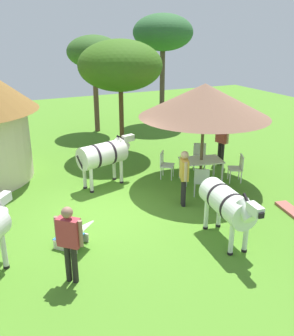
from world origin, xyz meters
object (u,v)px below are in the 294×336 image
Objects in this scene: guest_behind_table at (222,138)px; patio_dining_table at (201,162)px; patio_chair_west_end at (165,163)px; guest_beside_umbrella at (184,173)px; patio_chair_near_hut at (200,154)px; acacia_tree_far_lawn at (163,33)px; standing_watcher at (69,238)px; acacia_tree_left_background at (120,66)px; patio_chair_east_end at (201,180)px; zebra_toward_hut at (228,204)px; zebra_nearest_camera at (104,155)px; shade_umbrella at (205,100)px; acacia_tree_right_background at (94,53)px; striped_lounge_chair at (73,236)px; patio_chair_near_lawn at (238,166)px.

patio_dining_table is at bearing -69.46° from guest_behind_table.
guest_behind_table reaches higher than patio_chair_west_end.
guest_behind_table reaches higher than guest_beside_umbrella.
acacia_tree_far_lawn is (1.95, 6.75, 3.95)m from patio_chair_near_hut.
acacia_tree_far_lawn is at bearing -168.25° from patio_chair_west_end.
patio_chair_near_hut is (1.55, 0.29, 0.00)m from patio_chair_west_end.
standing_watcher is 0.38× the size of acacia_tree_left_background.
zebra_toward_hut is (-0.84, -2.36, 0.45)m from patio_chair_east_end.
zebra_nearest_camera reaches higher than patio_chair_east_end.
guest_behind_table is (1.52, 1.02, 0.36)m from patio_dining_table.
shade_umbrella is 4.06m from zebra_toward_hut.
patio_chair_near_hut is 4.50m from acacia_tree_left_background.
shade_umbrella is 7.64m from acacia_tree_right_background.
acacia_tree_far_lawn is at bearing 98.07° from standing_watcher.
acacia_tree_far_lawn is at bearing -75.72° from patio_chair_near_hut.
patio_chair_near_hut is at bearing 79.95° from standing_watcher.
acacia_tree_left_background is at bearing 133.93° from zebra_nearest_camera.
standing_watcher is 8.64m from acacia_tree_left_background.
zebra_nearest_camera is (-2.98, 0.99, 0.38)m from patio_dining_table.
standing_watcher is (-5.15, -3.32, -1.68)m from shade_umbrella.
patio_chair_west_end is 4.18m from zebra_toward_hut.
patio_chair_west_end is at bearing -88.48° from acacia_tree_right_background.
patio_dining_table is 0.70× the size of zebra_nearest_camera.
standing_watcher is 0.37× the size of acacia_tree_right_background.
patio_chair_west_end is 1.58m from patio_chair_near_hut.
guest_beside_umbrella is 0.98× the size of standing_watcher.
striped_lounge_chair is (-4.80, -2.08, -2.41)m from shade_umbrella.
patio_chair_west_end is 5.87m from standing_watcher.
patio_dining_table is 8.15m from acacia_tree_right_background.
patio_chair_east_end is 0.42× the size of zebra_nearest_camera.
acacia_tree_left_background is at bearing -134.64° from acacia_tree_far_lawn.
acacia_tree_right_background is (-1.12, 7.49, 1.00)m from shade_umbrella.
standing_watcher reaches higher than patio_dining_table.
patio_chair_west_end is 1.00× the size of patio_chair_east_end.
patio_chair_east_end is 3.00m from guest_behind_table.
guest_behind_table reaches higher than patio_chair_east_end.
acacia_tree_left_background is at bearing 15.60° from striped_lounge_chair.
patio_dining_table is 9.04m from acacia_tree_far_lawn.
zebra_nearest_camera is 4.20m from acacia_tree_left_background.
shade_umbrella is 2.51× the size of guest_beside_umbrella.
patio_chair_west_end is (-0.94, 0.74, -2.15)m from shade_umbrella.
patio_chair_east_end is (0.31, -1.76, 0.00)m from patio_chair_west_end.
patio_chair_near_hut is 0.54× the size of guest_behind_table.
acacia_tree_right_background reaches higher than guest_behind_table.
acacia_tree_right_background is (-2.19, 8.04, 3.15)m from patio_chair_near_lawn.
zebra_nearest_camera is (-1.55, 2.31, 0.06)m from guest_beside_umbrella.
patio_dining_table is 0.89× the size of guest_behind_table.
patio_chair_near_hut is 4.90m from zebra_toward_hut.
guest_beside_umbrella reaches higher than zebra_toward_hut.
zebra_nearest_camera is (-2.34, 2.01, 0.51)m from patio_chair_east_end.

